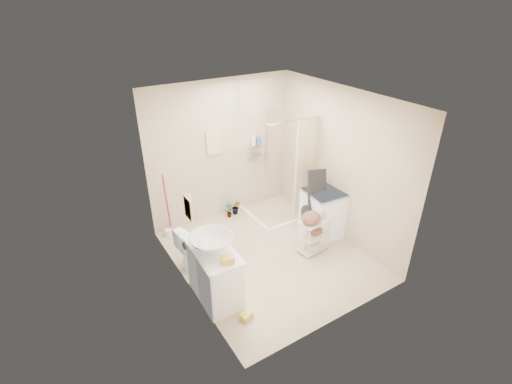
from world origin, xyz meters
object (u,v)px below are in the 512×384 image
at_px(toilet, 199,245).
at_px(laundry_rack, 313,232).
at_px(vanity, 215,274).
at_px(washing_machine, 323,213).

bearing_deg(toilet, laundry_rack, -117.28).
relative_size(vanity, laundry_rack, 1.32).
xyz_separation_m(toilet, washing_machine, (2.18, -0.41, 0.09)).
bearing_deg(washing_machine, toilet, 173.11).
height_order(vanity, laundry_rack, vanity).
relative_size(vanity, washing_machine, 1.07).
xyz_separation_m(washing_machine, laundry_rack, (-0.43, -0.28, -0.08)).
distance_m(vanity, washing_machine, 2.33).
height_order(vanity, toilet, vanity).
bearing_deg(laundry_rack, vanity, 177.52).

